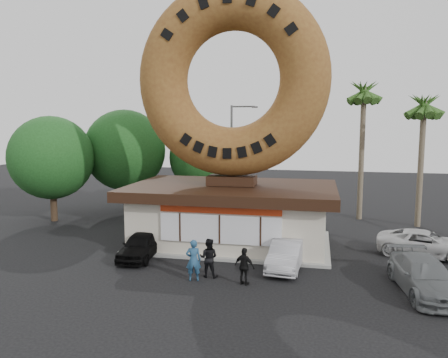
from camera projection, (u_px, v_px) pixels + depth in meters
ground at (204, 281)px, 18.49m from camera, size 90.00×90.00×0.00m
donut_shop at (232, 212)px, 24.06m from camera, size 11.20×7.20×3.80m
giant_donut at (232, 80)px, 23.16m from camera, size 10.30×2.62×10.30m
tree_west at (125, 150)px, 32.48m from camera, size 6.00×6.00×7.65m
tree_mid at (203, 158)px, 33.35m from camera, size 5.20×5.20×6.63m
tree_far at (51, 158)px, 29.37m from camera, size 5.60×5.60×7.14m
palm_near at (364, 97)px, 29.42m from camera, size 2.60×2.60×9.75m
palm_far at (424, 110)px, 27.35m from camera, size 2.60×2.60×8.75m
street_lamp at (233, 151)px, 33.81m from camera, size 2.11×0.20×8.00m
person_left at (193, 260)px, 18.49m from camera, size 0.74×0.58×1.78m
person_center at (209, 258)px, 18.93m from camera, size 0.85×0.67×1.71m
person_right at (244, 266)px, 18.01m from camera, size 1.00×0.68×1.57m
car_black at (141, 245)px, 21.64m from camera, size 1.71×3.83×1.28m
car_silver at (286, 254)px, 20.12m from camera, size 1.69×4.01×1.29m
car_grey at (424, 276)px, 17.16m from camera, size 2.49×4.91×1.36m
car_white at (425, 244)px, 21.93m from camera, size 4.97×3.13×1.28m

